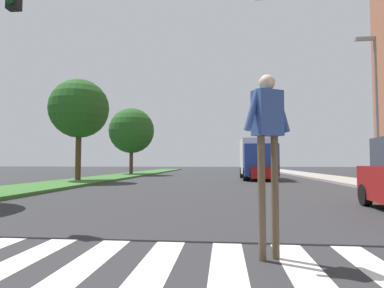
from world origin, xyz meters
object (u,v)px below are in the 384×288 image
(tree_far, at_px, (79,109))
(truck_box_delivery, at_px, (257,158))
(tree_distant, at_px, (132,131))
(sedan_distant, at_px, (255,167))
(street_lamp_right, at_px, (374,96))
(pedestrian_performer, at_px, (268,135))
(traffic_light_gantry, at_px, (15,23))
(sedan_midblock, at_px, (261,170))

(tree_far, relative_size, truck_box_delivery, 1.06)
(tree_distant, relative_size, sedan_distant, 1.59)
(street_lamp_right, bearing_deg, pedestrian_performer, -119.14)
(tree_distant, distance_m, street_lamp_right, 22.67)
(tree_far, distance_m, pedestrian_performer, 18.96)
(traffic_light_gantry, bearing_deg, sedan_midblock, 66.73)
(tree_far, xyz_separation_m, tree_distant, (0.09, 11.79, -0.30))
(traffic_light_gantry, bearing_deg, truck_box_delivery, 68.89)
(tree_distant, xyz_separation_m, sedan_distant, (12.36, -0.02, -3.71))
(sedan_midblock, bearing_deg, pedestrian_performer, -96.13)
(traffic_light_gantry, distance_m, sedan_midblock, 18.76)
(traffic_light_gantry, height_order, street_lamp_right, street_lamp_right)
(truck_box_delivery, bearing_deg, tree_distant, 149.77)
(tree_far, xyz_separation_m, sedan_midblock, (12.09, 3.30, -4.04))
(truck_box_delivery, bearing_deg, sedan_midblock, -85.13)
(tree_distant, relative_size, truck_box_delivery, 1.07)
(street_lamp_right, bearing_deg, sedan_distant, 106.66)
(pedestrian_performer, bearing_deg, traffic_light_gantry, 157.43)
(street_lamp_right, height_order, pedestrian_performer, street_lamp_right)
(sedan_midblock, height_order, sedan_distant, sedan_distant)
(traffic_light_gantry, height_order, sedan_distant, traffic_light_gantry)
(sedan_midblock, bearing_deg, tree_far, -164.75)
(tree_distant, distance_m, traffic_light_gantry, 25.83)
(sedan_distant, bearing_deg, sedan_midblock, -92.41)
(tree_distant, bearing_deg, truck_box_delivery, -30.23)
(tree_far, xyz_separation_m, pedestrian_performer, (10.04, -15.78, -3.14))
(traffic_light_gantry, xyz_separation_m, street_lamp_right, (12.15, 10.26, 0.19))
(tree_distant, bearing_deg, traffic_light_gantry, -79.45)
(tree_distant, height_order, pedestrian_performer, tree_distant)
(street_lamp_right, bearing_deg, tree_distant, 138.12)
(tree_far, bearing_deg, traffic_light_gantry, -70.50)
(truck_box_delivery, bearing_deg, pedestrian_performer, -95.30)
(sedan_distant, distance_m, truck_box_delivery, 6.96)
(tree_distant, height_order, street_lamp_right, street_lamp_right)
(tree_far, xyz_separation_m, street_lamp_right, (16.97, -3.35, -0.20))
(traffic_light_gantry, distance_m, sedan_distant, 26.74)
(traffic_light_gantry, height_order, truck_box_delivery, traffic_light_gantry)
(sedan_midblock, relative_size, truck_box_delivery, 0.66)
(tree_far, height_order, truck_box_delivery, tree_far)
(tree_distant, bearing_deg, tree_far, -90.43)
(street_lamp_right, xyz_separation_m, truck_box_delivery, (-5.02, 8.22, -2.96))
(tree_distant, relative_size, pedestrian_performer, 2.67)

